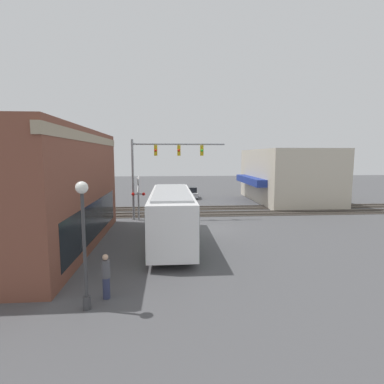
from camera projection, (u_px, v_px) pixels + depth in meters
ground_plane at (208, 230)px, 22.69m from camera, size 120.00×120.00×0.00m
brick_building at (1, 190)px, 17.70m from camera, size 14.41×10.81×7.15m
shop_building at (287, 175)px, 36.76m from camera, size 13.91×9.23×6.34m
city_bus at (172, 214)px, 19.10m from camera, size 10.24×2.59×3.39m
traffic_signal_gantry at (161, 160)px, 25.82m from camera, size 0.42×8.07×6.98m
crossing_signal at (138, 194)px, 25.72m from camera, size 1.41×1.18×3.81m
streetlamp at (84, 234)px, 10.61m from camera, size 0.44×0.44×4.70m
rail_track_near at (200, 214)px, 28.63m from camera, size 2.60×60.00×0.15m
rail_track_far at (197, 208)px, 31.80m from camera, size 2.60×60.00×0.15m
parked_car_blue at (170, 200)px, 33.06m from camera, size 4.83×1.82×1.54m
parked_car_silver at (190, 193)px, 39.69m from camera, size 4.54×1.82×1.51m
pedestrian_at_crossing at (156, 209)px, 26.53m from camera, size 0.34×0.34×1.70m
pedestrian_by_lamp at (106, 276)px, 11.68m from camera, size 0.34×0.34×1.79m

